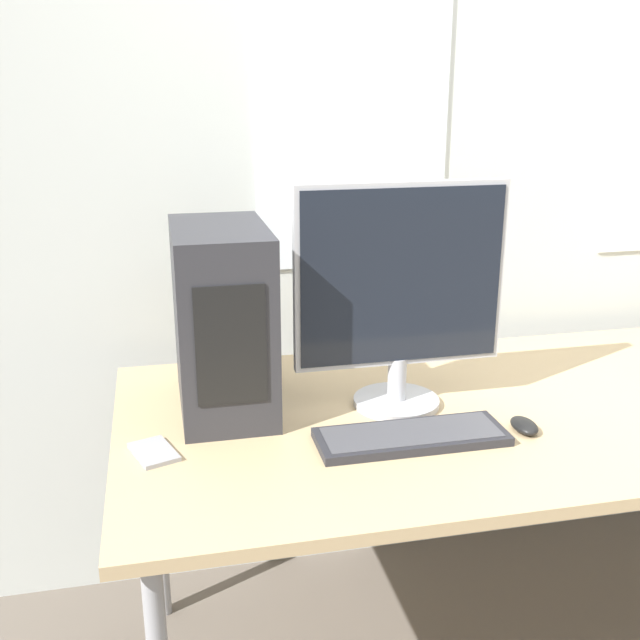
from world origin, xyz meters
name	(u,v)px	position (x,y,z in m)	size (l,w,h in m)	color
wall_back	(525,141)	(0.00, 1.05, 1.35)	(8.00, 0.07, 2.70)	silver
desk	(612,408)	(0.00, 0.46, 0.73)	(2.49, 0.92, 0.77)	tan
pc_tower	(222,319)	(-0.98, 0.60, 0.99)	(0.22, 0.39, 0.45)	#2D2D33
monitor_main	(400,291)	(-0.56, 0.51, 1.06)	(0.51, 0.21, 0.55)	#B7B7BC
keyboard	(411,436)	(-0.59, 0.32, 0.78)	(0.42, 0.15, 0.02)	#28282D
mouse	(524,426)	(-0.33, 0.31, 0.78)	(0.05, 0.09, 0.03)	black
cell_phone	(154,452)	(-1.15, 0.38, 0.77)	(0.11, 0.14, 0.01)	#99999E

